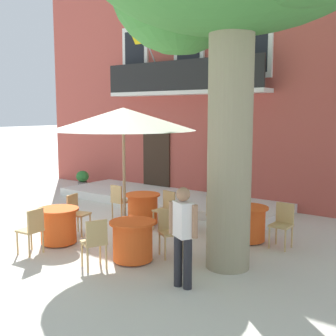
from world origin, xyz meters
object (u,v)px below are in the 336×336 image
Objects in this scene: cafe_chair_far_side_0 at (283,222)px; ground_planter_left at (83,179)px; cafe_chair_middle_1 at (95,240)px; cafe_chair_front_1 at (76,211)px; cafe_chair_front_0 at (32,228)px; cafe_table_middle at (133,241)px; cafe_umbrella at (123,120)px; pedestrian_near_entrance at (183,232)px; cafe_table_far_side at (248,223)px; cafe_table_front at (58,225)px; cafe_chair_far_side_1 at (216,213)px; cafe_chair_near_tree_1 at (119,200)px; cafe_table_near_tree at (143,209)px; cafe_chair_middle_0 at (169,229)px; cafe_chair_near_tree_0 at (166,208)px.

ground_planter_left is (-8.33, 2.11, -0.17)m from cafe_chair_far_side_0.
cafe_chair_middle_1 is 2.32m from cafe_chair_front_1.
cafe_table_middle is at bearing 25.99° from cafe_chair_front_0.
cafe_chair_middle_1 is 2.46m from cafe_umbrella.
cafe_chair_middle_1 is at bearing -170.46° from pedestrian_near_entrance.
cafe_table_far_side is (2.99, 3.27, -0.14)m from cafe_chair_front_0.
cafe_chair_far_side_1 is (2.37, 2.49, 0.14)m from cafe_table_front.
cafe_table_far_side is at bearing 63.83° from cafe_table_middle.
cafe_chair_middle_1 reaches higher than cafe_table_far_side.
ground_planter_left is at bearing 149.06° from cafe_chair_near_tree_1.
cafe_table_front is (-0.42, -2.26, 0.00)m from cafe_table_near_tree.
cafe_chair_far_side_1 is (-1.50, -0.10, 0.00)m from cafe_chair_far_side_0.
pedestrian_near_entrance is (-0.50, -2.87, 0.38)m from cafe_chair_far_side_0.
cafe_chair_far_side_0 is at bearing -14.22° from ground_planter_left.
cafe_table_far_side is 0.95× the size of cafe_chair_far_side_0.
cafe_chair_near_tree_1 is at bearing 99.05° from cafe_chair_front_0.
cafe_chair_middle_0 is 7.80m from ground_planter_left.
cafe_chair_near_tree_0 is at bearing -23.84° from ground_planter_left.
cafe_table_middle is at bearing -37.95° from cafe_umbrella.
pedestrian_near_entrance reaches higher than cafe_chair_front_1.
cafe_table_far_side is 0.95× the size of cafe_chair_far_side_1.
cafe_table_near_tree is at bearing 114.31° from cafe_chair_middle_1.
cafe_chair_near_tree_1 is 3.01m from cafe_chair_front_0.
cafe_chair_middle_1 is 3.41m from cafe_table_far_side.
cafe_umbrella is at bearing -172.94° from cafe_chair_middle_0.
cafe_chair_near_tree_0 is at bearing 131.47° from pedestrian_near_entrance.
cafe_chair_near_tree_1 is at bearing 93.47° from cafe_chair_front_1.
cafe_chair_front_1 is at bearing 104.68° from cafe_chair_front_0.
cafe_umbrella is (-1.04, -0.13, 2.08)m from cafe_chair_middle_0.
cafe_chair_near_tree_1 is 0.56× the size of pedestrian_near_entrance.
cafe_chair_near_tree_1 is 1.00× the size of cafe_chair_middle_0.
cafe_chair_near_tree_0 is at bearing -166.91° from cafe_chair_far_side_1.
cafe_chair_front_1 is at bearing -155.55° from cafe_chair_far_side_0.
cafe_table_front is (-1.69, 0.57, -0.14)m from cafe_chair_middle_1.
cafe_chair_far_side_0 reaches higher than cafe_table_front.
cafe_chair_near_tree_0 is 1.00× the size of cafe_chair_middle_0.
cafe_chair_far_side_1 is at bearing 5.56° from cafe_chair_near_tree_1.
cafe_umbrella reaches higher than cafe_table_near_tree.
cafe_table_front is 0.77m from cafe_chair_front_0.
pedestrian_near_entrance is (2.11, -0.96, -1.70)m from cafe_umbrella.
cafe_table_middle is 0.95× the size of cafe_chair_front_1.
cafe_chair_far_side_1 is at bearing 46.40° from cafe_table_front.
cafe_chair_front_1 reaches higher than ground_planter_left.
cafe_chair_front_0 is (0.14, -0.74, 0.14)m from cafe_table_front.
cafe_table_middle is at bearing -69.36° from cafe_chair_near_tree_0.
cafe_chair_near_tree_0 is 1.00× the size of cafe_chair_near_tree_1.
pedestrian_near_entrance is (0.25, -2.82, 0.52)m from cafe_table_far_side.
cafe_umbrella is (1.27, 0.68, 2.22)m from cafe_table_front.
cafe_chair_far_side_0 is (4.12, 1.87, 0.00)m from cafe_chair_front_1.
cafe_chair_near_tree_0 is at bearing -3.54° from cafe_table_near_tree.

